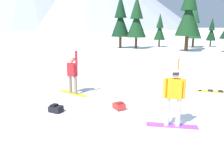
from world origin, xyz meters
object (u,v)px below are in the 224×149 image
loose_snowboard_far_spare (215,92)px  pine_tree_young (194,24)px  backpack_red (119,106)px  pine_tree_twin (189,12)px  pine_tree_broad (121,19)px  snowboarder_midground (72,74)px  pine_tree_leaning (212,31)px  pine_tree_short (160,29)px  snowboarder_foreground (174,97)px  trail_marker_pole (178,76)px  pine_tree_slender (137,20)px  backpack_black (56,109)px

loose_snowboard_far_spare → pine_tree_young: 22.23m
backpack_red → pine_tree_twin: (9.21, 18.07, 4.37)m
loose_snowboard_far_spare → pine_tree_broad: pine_tree_broad is taller
snowboarder_midground → loose_snowboard_far_spare: size_ratio=1.14×
snowboarder_midground → pine_tree_leaning: size_ratio=0.47×
pine_tree_broad → pine_tree_short: bearing=11.6°
snowboarder_foreground → trail_marker_pole: snowboarder_foreground is taller
loose_snowboard_far_spare → backpack_red: size_ratio=3.04×
pine_tree_leaning → pine_tree_young: bearing=-159.6°
snowboarder_midground → pine_tree_broad: bearing=80.1°
snowboarder_foreground → pine_tree_leaning: (13.43, 25.16, 1.31)m
snowboarder_midground → pine_tree_slender: size_ratio=0.28×
pine_tree_slender → pine_tree_broad: (-2.03, 0.83, 0.13)m
backpack_black → pine_tree_slender: 22.75m
backpack_black → pine_tree_broad: bearing=80.2°
loose_snowboard_far_spare → snowboarder_midground: bearing=179.9°
loose_snowboard_far_spare → trail_marker_pole: (-1.76, 0.04, 0.74)m
pine_tree_young → trail_marker_pole: bearing=-113.8°
loose_snowboard_far_spare → pine_tree_broad: (-2.82, 20.44, 3.82)m
backpack_red → backpack_black: (-2.21, -0.18, -0.00)m
backpack_black → pine_tree_short: bearing=68.0°
trail_marker_pole → pine_tree_twin: size_ratio=0.18×
pine_tree_broad → pine_tree_twin: (7.53, -4.25, 0.66)m
trail_marker_pole → pine_tree_leaning: size_ratio=0.37×
snowboarder_foreground → loose_snowboard_far_spare: 4.55m
backpack_black → pine_tree_broad: size_ratio=0.08×
pine_tree_young → pine_tree_broad: (-10.19, -0.30, 0.67)m
pine_tree_twin → pine_tree_broad: bearing=150.6°
pine_tree_young → pine_tree_broad: 10.22m
trail_marker_pole → pine_tree_short: 22.11m
pine_tree_twin → pine_tree_young: bearing=59.6°
trail_marker_pole → pine_tree_slender: size_ratio=0.22×
backpack_black → pine_tree_short: size_ratio=0.12×
pine_tree_twin → trail_marker_pole: bearing=-111.8°
snowboarder_midground → pine_tree_leaning: 27.61m
pine_tree_short → pine_tree_young: (4.55, -0.85, 0.62)m
backpack_red → trail_marker_pole: bearing=35.0°
snowboarder_midground → pine_tree_broad: size_ratio=0.27×
snowboarder_midground → pine_tree_young: 24.99m
snowboarder_foreground → trail_marker_pole: (1.26, 3.33, -0.16)m
trail_marker_pole → pine_tree_twin: bearing=68.2°
pine_tree_short → backpack_red: bearing=-107.3°
backpack_black → trail_marker_pole: trail_marker_pole is taller
backpack_red → pine_tree_leaning: (14.92, 23.75, 2.10)m
snowboarder_foreground → pine_tree_short: bearing=76.8°
backpack_red → trail_marker_pole: 3.41m
snowboarder_midground → pine_tree_twin: size_ratio=0.23×
pine_tree_slender → snowboarder_midground: bearing=-106.0°
snowboarder_foreground → pine_tree_twin: pine_tree_twin is taller
snowboarder_midground → snowboarder_foreground: bearing=-44.2°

